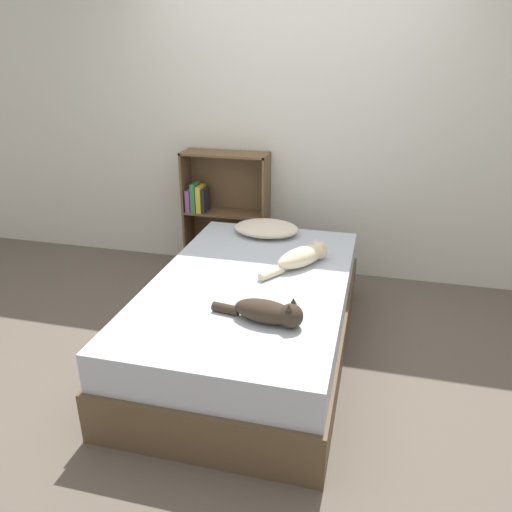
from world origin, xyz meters
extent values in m
plane|color=brown|center=(0.00, 0.00, 0.00)|extent=(8.00, 8.00, 0.00)
cube|color=silver|center=(0.00, 1.43, 1.25)|extent=(8.00, 0.06, 2.50)
cube|color=brown|center=(0.00, 0.00, 0.15)|extent=(1.25, 2.09, 0.30)
cube|color=#B2BCCC|center=(0.00, 0.00, 0.42)|extent=(1.22, 2.03, 0.23)
ellipsoid|color=beige|center=(-0.08, 0.83, 0.58)|extent=(0.51, 0.38, 0.10)
ellipsoid|color=beige|center=(0.28, 0.30, 0.59)|extent=(0.36, 0.42, 0.13)
sphere|color=beige|center=(0.38, 0.44, 0.59)|extent=(0.12, 0.12, 0.12)
cone|color=beige|center=(0.35, 0.46, 0.66)|extent=(0.04, 0.04, 0.03)
cone|color=beige|center=(0.41, 0.42, 0.66)|extent=(0.04, 0.04, 0.03)
cylinder|color=beige|center=(0.12, 0.07, 0.56)|extent=(0.15, 0.18, 0.05)
ellipsoid|color=#33281E|center=(0.21, -0.48, 0.59)|extent=(0.37, 0.20, 0.12)
sphere|color=#33281E|center=(0.36, -0.50, 0.60)|extent=(0.13, 0.13, 0.13)
cone|color=#33281E|center=(0.36, -0.47, 0.67)|extent=(0.04, 0.04, 0.03)
cone|color=#33281E|center=(0.35, -0.54, 0.67)|extent=(0.04, 0.04, 0.03)
cylinder|color=#33281E|center=(-0.02, -0.44, 0.56)|extent=(0.16, 0.08, 0.05)
cube|color=brown|center=(-0.92, 1.26, 0.53)|extent=(0.02, 0.26, 1.07)
cube|color=brown|center=(-0.19, 1.26, 0.53)|extent=(0.02, 0.26, 1.07)
cube|color=brown|center=(-0.55, 1.26, 0.01)|extent=(0.75, 0.26, 0.02)
cube|color=brown|center=(-0.55, 1.26, 1.06)|extent=(0.75, 0.26, 0.02)
cube|color=brown|center=(-0.55, 1.26, 0.53)|extent=(0.71, 0.26, 0.02)
cube|color=brown|center=(-0.55, 1.38, 0.53)|extent=(0.75, 0.02, 1.07)
cube|color=#8C4C99|center=(-0.87, 1.22, 0.64)|extent=(0.04, 0.16, 0.19)
cube|color=#337F47|center=(-0.82, 1.22, 0.67)|extent=(0.04, 0.16, 0.25)
cube|color=gold|center=(-0.77, 1.22, 0.66)|extent=(0.04, 0.16, 0.23)
cube|color=#232328|center=(-0.73, 1.22, 0.65)|extent=(0.03, 0.16, 0.21)
camera|label=1|loc=(0.74, -2.77, 1.92)|focal=35.00mm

